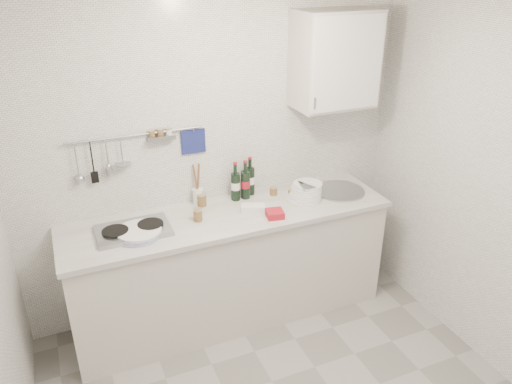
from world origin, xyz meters
The scene contains 15 objects.
back_wall centered at (0.00, 1.40, 1.25)m, with size 3.00×0.02×2.50m, color silver.
wall_right centered at (1.50, 0.00, 1.25)m, with size 0.02×2.80×2.50m, color silver.
counter centered at (0.01, 1.10, 0.43)m, with size 2.44×0.64×0.96m.
wall_rail centered at (-0.60, 1.37, 1.43)m, with size 0.98×0.09×0.34m.
wall_cabinet centered at (0.90, 1.22, 1.95)m, with size 0.60×0.38×0.70m.
plate_stack_hob centered at (-0.68, 1.05, 0.94)m, with size 0.33×0.32×0.04m.
plate_stack_sink centered at (0.64, 1.11, 0.97)m, with size 0.30×0.28×0.12m.
wine_bottles centered at (0.20, 1.31, 1.07)m, with size 0.22×0.13×0.31m.
butter_dish centered at (0.18, 1.06, 0.95)m, with size 0.17×0.09×0.05m, color white.
strawberry_punnet centered at (0.29, 0.92, 0.95)m, with size 0.12×0.12×0.05m, color red.
utensil_crock centered at (-0.16, 1.35, 1.00)m, with size 0.08×0.08×0.33m.
jar_a centered at (-0.14, 1.30, 0.97)m, with size 0.07×0.07×0.10m.
jar_b centered at (0.44, 1.26, 0.96)m, with size 0.06×0.06×0.07m.
jar_c centered at (0.55, 1.16, 0.96)m, with size 0.06×0.06×0.07m.
jar_d centered at (-0.24, 1.09, 0.97)m, with size 0.07×0.07×0.09m.
Camera 1 is at (-1.10, -1.96, 2.66)m, focal length 35.00 mm.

